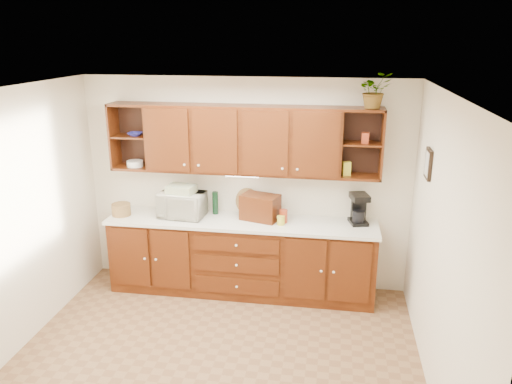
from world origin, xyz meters
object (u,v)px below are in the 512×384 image
(bread_box, at_px, (260,207))
(coffee_maker, at_px, (359,209))
(potted_plant, at_px, (374,90))
(microwave, at_px, (182,205))

(bread_box, distance_m, coffee_maker, 1.16)
(bread_box, height_order, coffee_maker, coffee_maker)
(coffee_maker, distance_m, potted_plant, 1.38)
(microwave, xyz_separation_m, potted_plant, (2.19, 0.08, 1.40))
(microwave, distance_m, potted_plant, 2.60)
(microwave, distance_m, coffee_maker, 2.12)
(microwave, relative_size, coffee_maker, 1.50)
(potted_plant, bearing_deg, coffee_maker, 158.22)
(coffee_maker, bearing_deg, potted_plant, -36.37)
(microwave, bearing_deg, coffee_maker, 7.40)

